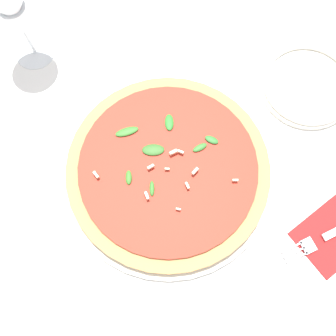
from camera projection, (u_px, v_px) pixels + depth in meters
ground_plane at (178, 158)px, 0.70m from camera, size 6.00×6.00×0.00m
pizza_arugula_main at (168, 170)px, 0.68m from camera, size 0.37×0.37×0.05m
wine_glass at (10, 6)px, 0.64m from camera, size 0.09×0.09×0.18m
fork at (336, 231)px, 0.65m from camera, size 0.20×0.05×0.00m
side_plate_white at (307, 86)px, 0.74m from camera, size 0.18×0.18×0.02m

